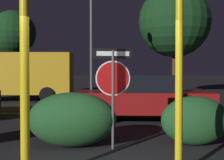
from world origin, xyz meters
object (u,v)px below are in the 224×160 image
hedge_bush_3 (195,121)px  delivery_truck (16,73)px  tree_2 (13,33)px  yellow_pole_left (24,72)px  street_lamp (91,18)px  stop_sign (113,78)px  passing_car_2 (143,98)px  tree_1 (174,21)px  hedge_bush_2 (72,119)px  yellow_pole_right (179,80)px

hedge_bush_3 → delivery_truck: bearing=124.3°
tree_2 → yellow_pole_left: bearing=-72.0°
street_lamp → yellow_pole_left: bearing=-90.7°
stop_sign → delivery_truck: size_ratio=0.36×
yellow_pole_left → delivery_truck: (-4.26, 13.37, -0.09)m
passing_car_2 → tree_1: bearing=-12.4°
yellow_pole_left → delivery_truck: bearing=107.7°
hedge_bush_3 → tree_1: bearing=80.3°
hedge_bush_2 → yellow_pole_right: bearing=-44.5°
hedge_bush_3 → hedge_bush_2: bearing=-177.1°
hedge_bush_3 → yellow_pole_left: bearing=-142.7°
hedge_bush_2 → passing_car_2: (1.99, 3.76, 0.16)m
street_lamp → tree_2: bearing=137.3°
yellow_pole_left → tree_2: bearing=108.0°
delivery_truck → tree_1: size_ratio=0.74×
passing_car_2 → yellow_pole_right: bearing=-177.0°
tree_2 → hedge_bush_3: bearing=-60.0°
passing_car_2 → tree_1: tree_1 is taller
street_lamp → tree_2: street_lamp is taller
yellow_pole_right → hedge_bush_2: yellow_pole_right is taller
yellow_pole_right → tree_2: tree_2 is taller
yellow_pole_right → tree_1: size_ratio=0.37×
yellow_pole_left → yellow_pole_right: bearing=8.5°
hedge_bush_2 → passing_car_2: size_ratio=0.41×
passing_car_2 → delivery_truck: 9.92m
hedge_bush_2 → delivery_truck: 12.06m
hedge_bush_2 → hedge_bush_3: bearing=2.9°
yellow_pole_left → hedge_bush_2: bearing=79.8°
stop_sign → yellow_pole_left: (-1.33, -2.10, 0.13)m
tree_2 → passing_car_2: bearing=-55.7°
yellow_pole_left → passing_car_2: bearing=68.4°
hedge_bush_2 → hedge_bush_3: hedge_bush_2 is taller
yellow_pole_left → tree_1: (6.08, 19.24, 3.84)m
stop_sign → yellow_pole_right: yellow_pole_right is taller
yellow_pole_left → hedge_bush_3: (3.21, 2.44, -1.11)m
yellow_pole_right → passing_car_2: size_ratio=0.64×
stop_sign → hedge_bush_3: size_ratio=1.40×
hedge_bush_3 → passing_car_2: bearing=102.6°
delivery_truck → tree_1: bearing=-61.2°
hedge_bush_3 → street_lamp: 11.39m
hedge_bush_2 → tree_1: (5.67, 16.94, 4.90)m
hedge_bush_2 → yellow_pole_left: bearing=-100.2°
hedge_bush_2 → tree_2: 17.60m
yellow_pole_right → tree_2: 19.95m
tree_1 → street_lamp: bearing=-131.8°
passing_car_2 → stop_sign: bearing=168.0°
hedge_bush_3 → yellow_pole_right: bearing=-111.5°
passing_car_2 → street_lamp: street_lamp is taller
hedge_bush_3 → tree_2: size_ratio=0.25×
stop_sign → yellow_pole_right: size_ratio=0.71×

